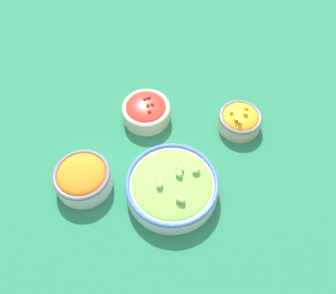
% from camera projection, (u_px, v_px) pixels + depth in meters
% --- Properties ---
extents(ground_plane, '(3.00, 3.00, 0.00)m').
position_uv_depth(ground_plane, '(168.00, 153.00, 0.99)').
color(ground_plane, '#23704C').
extents(bowl_cherry_tomatoes, '(0.13, 0.13, 0.07)m').
position_uv_depth(bowl_cherry_tomatoes, '(146.00, 110.00, 1.03)').
color(bowl_cherry_tomatoes, beige).
rests_on(bowl_cherry_tomatoes, ground_plane).
extents(bowl_lettuce, '(0.23, 0.23, 0.07)m').
position_uv_depth(bowl_lettuce, '(172.00, 186.00, 0.90)').
color(bowl_lettuce, silver).
rests_on(bowl_lettuce, ground_plane).
extents(bowl_squash, '(0.12, 0.12, 0.07)m').
position_uv_depth(bowl_squash, '(240.00, 119.00, 1.01)').
color(bowl_squash, beige).
rests_on(bowl_squash, ground_plane).
extents(bowl_carrots, '(0.14, 0.14, 0.07)m').
position_uv_depth(bowl_carrots, '(82.00, 177.00, 0.91)').
color(bowl_carrots, silver).
rests_on(bowl_carrots, ground_plane).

